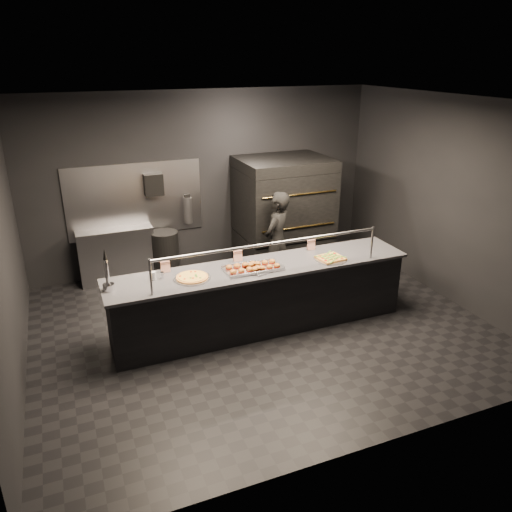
% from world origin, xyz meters
% --- Properties ---
extents(room, '(6.04, 6.00, 3.00)m').
position_xyz_m(room, '(-0.02, 0.05, 1.50)').
color(room, black).
rests_on(room, ground).
extents(service_counter, '(4.10, 0.78, 1.37)m').
position_xyz_m(service_counter, '(0.00, -0.00, 0.46)').
color(service_counter, black).
rests_on(service_counter, ground).
extents(pizza_oven, '(1.50, 1.23, 1.91)m').
position_xyz_m(pizza_oven, '(1.20, 1.90, 0.97)').
color(pizza_oven, black).
rests_on(pizza_oven, ground).
extents(prep_shelf, '(1.20, 0.35, 0.90)m').
position_xyz_m(prep_shelf, '(-1.60, 2.32, 0.45)').
color(prep_shelf, '#99999E').
rests_on(prep_shelf, ground).
extents(towel_dispenser, '(0.30, 0.20, 0.35)m').
position_xyz_m(towel_dispenser, '(-0.90, 2.39, 1.55)').
color(towel_dispenser, black).
rests_on(towel_dispenser, room).
extents(fire_extinguisher, '(0.14, 0.14, 0.51)m').
position_xyz_m(fire_extinguisher, '(-0.35, 2.40, 1.06)').
color(fire_extinguisher, '#B2B2B7').
rests_on(fire_extinguisher, room).
extents(beer_tap, '(0.14, 0.20, 0.53)m').
position_xyz_m(beer_tap, '(-1.95, 0.01, 1.07)').
color(beer_tap, silver).
rests_on(beer_tap, service_counter).
extents(round_pizza, '(0.46, 0.46, 0.03)m').
position_xyz_m(round_pizza, '(-0.95, -0.04, 0.94)').
color(round_pizza, silver).
rests_on(round_pizza, service_counter).
extents(slider_tray_a, '(0.50, 0.38, 0.08)m').
position_xyz_m(slider_tray_a, '(-0.28, -0.06, 0.95)').
color(slider_tray_a, silver).
rests_on(slider_tray_a, service_counter).
extents(slider_tray_b, '(0.54, 0.46, 0.07)m').
position_xyz_m(slider_tray_b, '(-0.00, -0.08, 0.95)').
color(slider_tray_b, silver).
rests_on(slider_tray_b, service_counter).
extents(square_pizza, '(0.43, 0.43, 0.05)m').
position_xyz_m(square_pizza, '(0.96, -0.15, 0.94)').
color(square_pizza, silver).
rests_on(square_pizza, service_counter).
extents(condiment_jar, '(0.16, 0.06, 0.11)m').
position_xyz_m(condiment_jar, '(-1.37, 0.10, 0.97)').
color(condiment_jar, silver).
rests_on(condiment_jar, service_counter).
extents(tent_cards, '(2.22, 0.04, 0.15)m').
position_xyz_m(tent_cards, '(-0.18, 0.28, 1.00)').
color(tent_cards, white).
rests_on(tent_cards, service_counter).
extents(trash_bin, '(0.47, 0.47, 0.78)m').
position_xyz_m(trash_bin, '(-0.83, 2.22, 0.39)').
color(trash_bin, black).
rests_on(trash_bin, ground).
extents(worker, '(0.69, 0.67, 1.59)m').
position_xyz_m(worker, '(0.71, 1.06, 0.80)').
color(worker, black).
rests_on(worker, ground).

